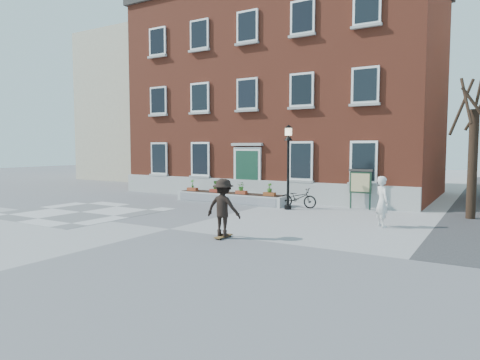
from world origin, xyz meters
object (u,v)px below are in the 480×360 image
Objects in this scene: lamp_post at (288,155)px; notice_board at (361,182)px; bicycle at (298,198)px; bystander at (382,202)px; skateboarder at (223,207)px.

lamp_post is 3.62m from notice_board.
bicycle is 5.53m from bystander.
skateboarder is at bearing -82.52° from lamp_post.
bicycle is at bearing 95.48° from skateboarder.
bicycle is 2.21m from lamp_post.
bystander is at bearing 49.77° from skateboarder.
skateboarder is at bearing -178.71° from bicycle.
bicycle is 0.96× the size of skateboarder.
lamp_post is at bearing -147.34° from notice_board.
bicycle is 0.97× the size of notice_board.
notice_board is at bearing -15.60° from bystander.
skateboarder reaches higher than bystander.
skateboarder is (-3.88, -4.58, 0.06)m from bystander.
notice_board is (2.69, 1.05, 0.79)m from bicycle.
bystander is (4.61, -3.03, 0.45)m from bicycle.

